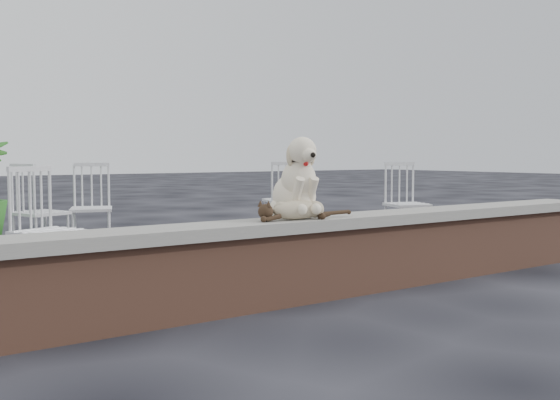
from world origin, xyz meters
TOP-DOWN VIEW (x-y plane):
  - ground at (0.00, 0.00)m, footprint 60.00×60.00m
  - brick_wall at (0.00, 0.00)m, footprint 6.00×0.30m
  - capstone at (0.00, 0.00)m, footprint 6.20×0.40m
  - dog at (-0.16, 0.10)m, footprint 0.45×0.55m
  - cat at (-0.24, -0.05)m, footprint 0.92×0.35m
  - chair_c at (1.81, 3.04)m, footprint 0.72×0.72m
  - chair_b at (-0.61, 3.13)m, footprint 0.72×0.72m
  - chair_d at (2.57, 1.63)m, footprint 0.70×0.70m
  - chair_e at (-1.17, 2.95)m, footprint 0.72×0.72m
  - chair_a at (-1.56, 1.28)m, footprint 0.74×0.74m

SIDE VIEW (x-z plane):
  - ground at x=0.00m, z-range 0.00..0.00m
  - brick_wall at x=0.00m, z-range 0.00..0.50m
  - chair_c at x=1.81m, z-range 0.00..0.94m
  - chair_b at x=-0.61m, z-range 0.00..0.94m
  - chair_d at x=2.57m, z-range 0.00..0.94m
  - chair_e at x=-1.17m, z-range 0.00..0.94m
  - chair_a at x=-1.56m, z-range 0.00..0.94m
  - capstone at x=0.00m, z-range 0.50..0.58m
  - cat at x=-0.24m, z-range 0.58..0.73m
  - dog at x=-0.16m, z-range 0.58..1.16m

